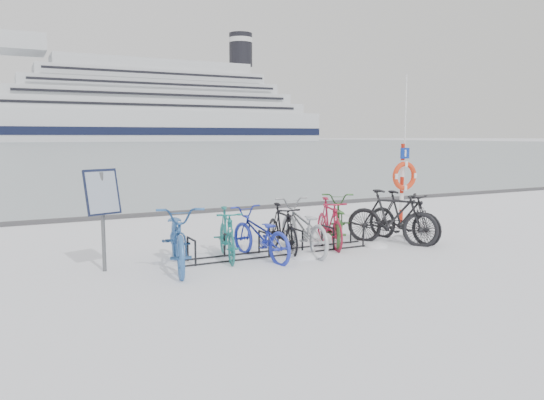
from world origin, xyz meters
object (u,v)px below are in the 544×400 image
at_px(info_board, 102,198).
at_px(lifebuoy_station, 404,176).
at_px(bike_rack, 281,244).
at_px(cruise_ferry, 153,110).

bearing_deg(info_board, lifebuoy_station, -8.85).
xyz_separation_m(bike_rack, cruise_ferry, (53.01, 219.63, 13.12)).
relative_size(info_board, lifebuoy_station, 0.46).
bearing_deg(cruise_ferry, bike_rack, -103.57).
distance_m(lifebuoy_station, cruise_ferry, 223.92).
bearing_deg(info_board, bike_rack, -20.42).
height_order(info_board, lifebuoy_station, lifebuoy_station).
distance_m(bike_rack, info_board, 3.46).
distance_m(info_board, cruise_ferry, 226.96).
height_order(bike_rack, cruise_ferry, cruise_ferry).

